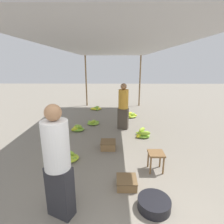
% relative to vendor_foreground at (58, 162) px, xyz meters
% --- Properties ---
extents(canopy_post_back_left, '(0.08, 0.08, 2.75)m').
position_rel_vendor_foreground_xyz_m(canopy_post_back_left, '(-0.73, 7.51, 0.45)').
color(canopy_post_back_left, olive).
rests_on(canopy_post_back_left, ground).
extents(canopy_post_back_right, '(0.08, 0.08, 2.75)m').
position_rel_vendor_foreground_xyz_m(canopy_post_back_right, '(2.25, 7.51, 0.45)').
color(canopy_post_back_right, olive).
rests_on(canopy_post_back_right, ground).
extents(canopy_tarp, '(3.37, 8.44, 0.04)m').
position_rel_vendor_foreground_xyz_m(canopy_tarp, '(0.76, 3.49, 1.84)').
color(canopy_tarp, '#B2B2B7').
rests_on(canopy_tarp, canopy_post_front_left).
extents(vendor_foreground, '(0.50, 0.50, 1.78)m').
position_rel_vendor_foreground_xyz_m(vendor_foreground, '(0.00, 0.00, 0.00)').
color(vendor_foreground, '#2D2D33').
rests_on(vendor_foreground, ground).
extents(stool, '(0.34, 0.34, 0.44)m').
position_rel_vendor_foreground_xyz_m(stool, '(1.74, 1.19, -0.58)').
color(stool, brown).
rests_on(stool, ground).
extents(basin_black, '(0.54, 0.54, 0.17)m').
position_rel_vendor_foreground_xyz_m(basin_black, '(1.47, 0.12, -0.84)').
color(basin_black, black).
rests_on(basin_black, ground).
extents(banana_pile_left_0, '(0.53, 0.49, 0.26)m').
position_rel_vendor_foreground_xyz_m(banana_pile_left_0, '(-0.31, 1.61, -0.84)').
color(banana_pile_left_0, '#98C131').
rests_on(banana_pile_left_0, ground).
extents(banana_pile_left_1, '(0.57, 0.71, 0.17)m').
position_rel_vendor_foreground_xyz_m(banana_pile_left_1, '(-0.12, 6.60, -0.86)').
color(banana_pile_left_1, '#92BF32').
rests_on(banana_pile_left_1, ground).
extents(banana_pile_left_2, '(0.47, 0.41, 0.18)m').
position_rel_vendor_foreground_xyz_m(banana_pile_left_2, '(-0.02, 4.26, -0.86)').
color(banana_pile_left_2, '#A4C62F').
rests_on(banana_pile_left_2, ground).
extents(banana_pile_left_3, '(0.46, 0.44, 0.22)m').
position_rel_vendor_foreground_xyz_m(banana_pile_left_3, '(-0.48, 3.59, -0.83)').
color(banana_pile_left_3, '#9EC430').
rests_on(banana_pile_left_3, ground).
extents(banana_pile_right_0, '(0.66, 0.64, 0.24)m').
position_rel_vendor_foreground_xyz_m(banana_pile_right_0, '(1.53, 5.26, -0.84)').
color(banana_pile_right_0, '#8FBE32').
rests_on(banana_pile_right_0, ground).
extents(banana_pile_right_1, '(0.52, 0.46, 0.31)m').
position_rel_vendor_foreground_xyz_m(banana_pile_right_1, '(1.75, 3.04, -0.82)').
color(banana_pile_right_1, '#93BF32').
rests_on(banana_pile_right_1, ground).
extents(crate_near, '(0.42, 0.42, 0.22)m').
position_rel_vendor_foreground_xyz_m(crate_near, '(0.66, 2.23, -0.82)').
color(crate_near, olive).
rests_on(crate_near, ground).
extents(crate_mid, '(0.39, 0.39, 0.18)m').
position_rel_vendor_foreground_xyz_m(crate_mid, '(1.06, 0.64, -0.83)').
color(crate_mid, olive).
rests_on(crate_mid, ground).
extents(shopper_walking_mid, '(0.44, 0.44, 1.65)m').
position_rel_vendor_foreground_xyz_m(shopper_walking_mid, '(1.15, 3.81, -0.07)').
color(shopper_walking_mid, '#4C4238').
rests_on(shopper_walking_mid, ground).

